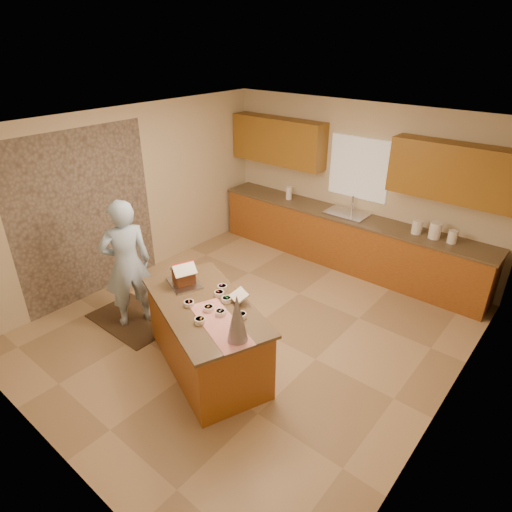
{
  "coord_description": "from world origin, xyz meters",
  "views": [
    {
      "loc": [
        3.18,
        -3.75,
        3.65
      ],
      "look_at": [
        -0.1,
        0.2,
        1.0
      ],
      "focal_mm": 30.65,
      "sensor_mm": 36.0,
      "label": 1
    }
  ],
  "objects_px": {
    "gingerbread_house": "(184,275)",
    "tinsel_tree": "(237,318)",
    "boy": "(127,264)",
    "island_base": "(207,337)"
  },
  "relations": [
    {
      "from": "boy",
      "to": "gingerbread_house",
      "type": "relative_size",
      "value": 5.13
    },
    {
      "from": "tinsel_tree",
      "to": "boy",
      "type": "relative_size",
      "value": 0.3
    },
    {
      "from": "boy",
      "to": "gingerbread_house",
      "type": "xyz_separation_m",
      "value": [
        0.94,
        0.17,
        0.1
      ]
    },
    {
      "from": "boy",
      "to": "gingerbread_house",
      "type": "height_order",
      "value": "boy"
    },
    {
      "from": "gingerbread_house",
      "to": "tinsel_tree",
      "type": "bearing_deg",
      "value": -17.72
    },
    {
      "from": "island_base",
      "to": "gingerbread_house",
      "type": "xyz_separation_m",
      "value": [
        -0.51,
        0.15,
        0.59
      ]
    },
    {
      "from": "island_base",
      "to": "tinsel_tree",
      "type": "distance_m",
      "value": 1.05
    },
    {
      "from": "island_base",
      "to": "tinsel_tree",
      "type": "xyz_separation_m",
      "value": [
        0.72,
        -0.24,
        0.73
      ]
    },
    {
      "from": "island_base",
      "to": "tinsel_tree",
      "type": "relative_size",
      "value": 3.27
    },
    {
      "from": "gingerbread_house",
      "to": "island_base",
      "type": "bearing_deg",
      "value": -16.82
    }
  ]
}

